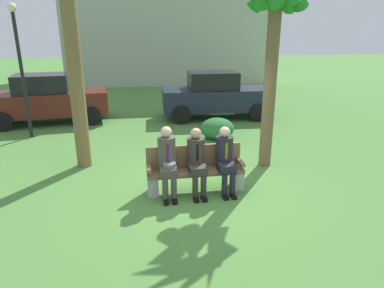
# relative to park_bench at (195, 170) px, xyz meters

# --- Properties ---
(ground_plane) EXTENTS (80.00, 80.00, 0.00)m
(ground_plane) POSITION_rel_park_bench_xyz_m (0.13, 0.05, -0.42)
(ground_plane) COLOR #4E863A
(park_bench) EXTENTS (1.89, 0.44, 0.90)m
(park_bench) POSITION_rel_park_bench_xyz_m (0.00, 0.00, 0.00)
(park_bench) COLOR brown
(park_bench) RESTS_ON ground
(seated_man_left) EXTENTS (0.34, 0.72, 1.35)m
(seated_man_left) POSITION_rel_park_bench_xyz_m (-0.55, -0.13, 0.32)
(seated_man_left) COLOR #4C473D
(seated_man_left) RESTS_ON ground
(seated_man_middle) EXTENTS (0.34, 0.72, 1.29)m
(seated_man_middle) POSITION_rel_park_bench_xyz_m (0.01, -0.13, 0.30)
(seated_man_middle) COLOR #38332D
(seated_man_middle) RESTS_ON ground
(seated_man_right) EXTENTS (0.34, 0.72, 1.29)m
(seated_man_right) POSITION_rel_park_bench_xyz_m (0.57, -0.13, 0.30)
(seated_man_right) COLOR #23232D
(seated_man_right) RESTS_ON ground
(palm_tree_tall) EXTENTS (1.36, 1.35, 4.49)m
(palm_tree_tall) POSITION_rel_park_bench_xyz_m (1.88, 1.00, 2.92)
(palm_tree_tall) COLOR brown
(palm_tree_tall) RESTS_ON ground
(shrub_near_bench) EXTENTS (1.00, 0.91, 0.62)m
(shrub_near_bench) POSITION_rel_park_bench_xyz_m (1.27, 3.27, -0.11)
(shrub_near_bench) COLOR #2B7134
(shrub_near_bench) RESTS_ON ground
(parked_car_near) EXTENTS (4.05, 2.07, 1.68)m
(parked_car_near) POSITION_rel_park_bench_xyz_m (-4.04, 6.11, 0.42)
(parked_car_near) COLOR #591E19
(parked_car_near) RESTS_ON ground
(parked_car_far) EXTENTS (3.98, 1.87, 1.68)m
(parked_car_far) POSITION_rel_park_bench_xyz_m (1.84, 5.83, 0.42)
(parked_car_far) COLOR #1E2338
(parked_car_far) RESTS_ON ground
(street_lamp) EXTENTS (0.24, 0.24, 3.77)m
(street_lamp) POSITION_rel_park_bench_xyz_m (-4.22, 4.42, 1.87)
(street_lamp) COLOR black
(street_lamp) RESTS_ON ground
(building_backdrop) EXTENTS (12.63, 8.02, 9.26)m
(building_backdrop) POSITION_rel_park_bench_xyz_m (1.17, 17.75, 4.23)
(building_backdrop) COLOR #AEB6A0
(building_backdrop) RESTS_ON ground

